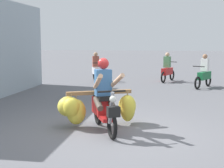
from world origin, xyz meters
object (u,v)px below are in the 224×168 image
at_px(motorbike_distant_ahead_left, 204,74).
at_px(motorbike_distant_ahead_right, 167,70).
at_px(motorbike_distant_far_ahead, 96,69).
at_px(motorbike_main_loaded, 98,105).

height_order(motorbike_distant_ahead_left, motorbike_distant_ahead_right, same).
relative_size(motorbike_distant_ahead_right, motorbike_distant_far_ahead, 1.00).
relative_size(motorbike_main_loaded, motorbike_distant_far_ahead, 1.23).
bearing_deg(motorbike_distant_far_ahead, motorbike_distant_ahead_left, -16.53).
xyz_separation_m(motorbike_distant_ahead_left, motorbike_distant_far_ahead, (-4.92, 1.46, 0.00)).
height_order(motorbike_main_loaded, motorbike_distant_far_ahead, motorbike_main_loaded).
bearing_deg(motorbike_main_loaded, motorbike_distant_ahead_left, 66.25).
height_order(motorbike_main_loaded, motorbike_distant_ahead_right, motorbike_main_loaded).
bearing_deg(motorbike_distant_far_ahead, motorbike_main_loaded, -77.54).
bearing_deg(motorbike_distant_ahead_left, motorbike_distant_far_ahead, 163.47).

